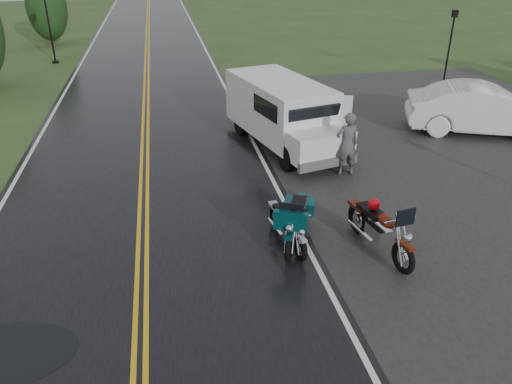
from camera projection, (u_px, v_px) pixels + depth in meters
ground at (142, 289)px, 10.35m from camera, size 120.00×120.00×0.00m
road at (145, 129)px, 19.12m from camera, size 8.00×100.00×0.04m
parking_pad at (481, 158)px, 16.57m from camera, size 14.00×24.00×0.03m
motorcycle_red at (405, 246)px, 10.47m from camera, size 1.34×2.60×1.47m
motorcycle_teal at (290, 236)px, 10.92m from camera, size 1.69×2.46×1.37m
motorcycle_silver at (301, 239)px, 10.95m from camera, size 1.04×2.15×1.22m
van_white at (288, 136)px, 15.17m from camera, size 3.58×6.22×2.30m
person_at_van at (347, 145)px, 14.97m from camera, size 0.73×0.49×1.96m
sedan_white at (484, 110)px, 18.35m from camera, size 5.75×3.74×1.79m
lamp_post_far_left at (49, 26)px, 28.61m from camera, size 0.36×0.36×4.17m
lamp_post_far_right at (449, 48)px, 24.14m from camera, size 0.31×0.31×3.63m
tree_left_far at (48, 14)px, 33.80m from camera, size 2.67×2.67×4.11m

